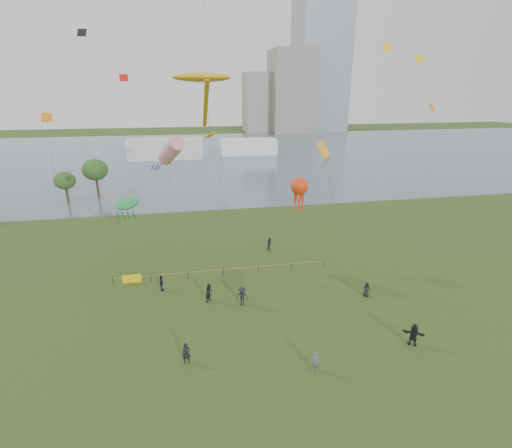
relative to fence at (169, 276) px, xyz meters
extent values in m
plane|color=#253912|center=(8.82, -15.52, -0.55)|extent=(400.00, 400.00, 0.00)
cube|color=#50616E|center=(8.82, 84.48, -0.53)|extent=(400.00, 120.00, 0.08)
cube|color=gray|center=(54.82, 146.48, 18.45)|extent=(20.00, 20.00, 38.00)
cube|color=gray|center=(40.82, 152.48, 13.45)|extent=(16.00, 18.00, 28.00)
cube|color=silver|center=(-3.18, 79.48, 2.45)|extent=(22.00, 8.00, 6.00)
cube|color=white|center=(22.82, 82.48, 1.95)|extent=(18.00, 7.00, 5.00)
cylinder|color=#372519|center=(-14.66, 37.33, 1.12)|extent=(0.44, 0.44, 3.35)
ellipsoid|color=#325722|center=(-14.66, 37.33, 4.88)|extent=(4.76, 4.76, 4.02)
cylinder|color=#372519|center=(-19.37, 33.97, 0.77)|extent=(0.44, 0.44, 2.64)
ellipsoid|color=#325722|center=(-19.37, 33.97, 3.73)|extent=(3.76, 3.76, 3.17)
cylinder|color=black|center=(-5.88, 0.00, -0.13)|extent=(0.07, 0.07, 0.85)
cylinder|color=black|center=(-1.88, 0.00, -0.13)|extent=(0.07, 0.07, 0.85)
cylinder|color=black|center=(2.12, 0.00, -0.13)|extent=(0.07, 0.07, 0.85)
cylinder|color=black|center=(6.12, 0.00, -0.13)|extent=(0.07, 0.07, 0.85)
cylinder|color=black|center=(10.12, 0.00, -0.13)|extent=(0.07, 0.07, 0.85)
cylinder|color=black|center=(14.12, 0.00, -0.13)|extent=(0.07, 0.07, 0.85)
cylinder|color=black|center=(18.12, 0.00, -0.13)|extent=(0.07, 0.07, 0.85)
cylinder|color=gold|center=(6.12, 0.00, 0.19)|extent=(24.00, 0.03, 0.03)
cube|color=yellow|center=(-3.88, 0.00, 0.00)|extent=(2.00, 0.04, 1.00)
imported|color=#55585C|center=(11.26, -16.55, 0.31)|extent=(0.66, 0.46, 1.72)
imported|color=black|center=(4.19, -5.23, 0.39)|extent=(1.14, 1.16, 1.89)
imported|color=black|center=(7.25, -6.51, 0.42)|extent=(1.44, 1.17, 1.94)
imported|color=black|center=(-0.64, -2.18, 0.30)|extent=(0.50, 1.03, 1.71)
imported|color=black|center=(19.95, -7.25, 0.23)|extent=(0.89, 0.75, 1.56)
imported|color=black|center=(20.18, -15.11, 0.41)|extent=(1.83, 1.42, 1.93)
imported|color=black|center=(1.81, -13.81, 0.31)|extent=(0.69, 0.51, 1.73)
imported|color=black|center=(12.86, 6.05, 0.26)|extent=(0.90, 0.98, 1.63)
cylinder|color=#3F3F42|center=(6.01, -2.52, 9.95)|extent=(2.67, 5.69, 21.02)
ellipsoid|color=orange|center=(4.70, 0.31, 20.46)|extent=(5.58, 3.49, 0.87)
cube|color=orange|center=(4.70, -3.89, 18.06)|extent=(0.36, 6.98, 4.09)
cube|color=orange|center=(4.70, -7.69, 15.96)|extent=(0.95, 0.95, 0.42)
cylinder|color=#3F3F42|center=(0.07, 3.55, 6.09)|extent=(2.06, 5.45, 13.29)
cylinder|color=red|center=(1.08, 6.25, 12.73)|extent=(3.58, 5.05, 3.75)
cylinder|color=#182DAC|center=(-0.32, 5.05, 11.13)|extent=(0.60, 1.13, 0.88)
cylinder|color=#182DAC|center=(-0.59, 5.43, 11.13)|extent=(0.60, 1.13, 0.88)
cylinder|color=#182DAC|center=(-1.04, 5.29, 11.13)|extent=(0.60, 1.13, 0.88)
cylinder|color=#182DAC|center=(-1.04, 4.82, 11.13)|extent=(0.60, 1.13, 0.88)
cylinder|color=#182DAC|center=(-0.59, 4.67, 11.13)|extent=(0.60, 1.13, 0.88)
cylinder|color=#3F3F42|center=(-4.16, 2.18, 3.24)|extent=(0.40, 6.55, 7.60)
ellipsoid|color=#1A913B|center=(-4.35, 5.45, 7.03)|extent=(2.64, 4.74, 0.92)
cylinder|color=#1A913B|center=(-5.15, 3.85, 6.03)|extent=(0.16, 1.79, 1.54)
cylinder|color=#1A913B|center=(-4.60, 3.85, 6.03)|extent=(0.16, 1.79, 1.54)
cylinder|color=#1A913B|center=(-4.05, 3.85, 6.03)|extent=(0.16, 1.79, 1.54)
cylinder|color=#1A913B|center=(-3.50, 3.85, 6.03)|extent=(0.16, 1.79, 1.54)
cylinder|color=#3F3F42|center=(13.17, -1.30, 4.22)|extent=(4.28, 6.50, 9.56)
sphere|color=red|center=(15.30, 1.94, 8.99)|extent=(2.01, 2.01, 2.01)
cylinder|color=red|center=(15.80, 1.94, 7.39)|extent=(0.18, 0.54, 2.60)
cylinder|color=red|center=(15.55, 2.37, 7.39)|extent=(0.49, 0.36, 2.61)
cylinder|color=red|center=(15.05, 2.37, 7.39)|extent=(0.49, 0.36, 2.61)
cylinder|color=red|center=(14.80, 1.94, 7.39)|extent=(0.18, 0.54, 2.60)
cylinder|color=red|center=(15.05, 1.51, 7.39)|extent=(0.49, 0.36, 2.61)
cylinder|color=red|center=(15.55, 1.51, 7.39)|extent=(0.49, 0.36, 2.61)
cylinder|color=#3F3F42|center=(14.85, -12.50, 6.81)|extent=(0.63, 14.63, 14.75)
cube|color=#FFA916|center=(15.15, -5.20, 14.18)|extent=(1.64, 1.64, 1.34)
cylinder|color=#FFA916|center=(15.15, -6.10, 13.18)|extent=(0.08, 1.58, 1.35)
cube|color=black|center=(-6.77, 6.31, 24.76)|extent=(1.04, 1.00, 0.76)
cube|color=yellow|center=(23.81, 1.09, 23.47)|extent=(0.93, 0.60, 0.76)
cube|color=orange|center=(28.09, -1.64, 17.65)|extent=(0.97, 0.68, 0.76)
cube|color=orange|center=(-9.15, -0.92, 17.06)|extent=(1.05, 0.91, 0.76)
cube|color=red|center=(-3.41, 7.64, 20.59)|extent=(1.01, 0.76, 0.76)
cube|color=yellow|center=(26.79, -0.24, 22.36)|extent=(1.04, 0.85, 0.76)
camera|label=1|loc=(2.74, -37.73, 19.32)|focal=26.00mm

